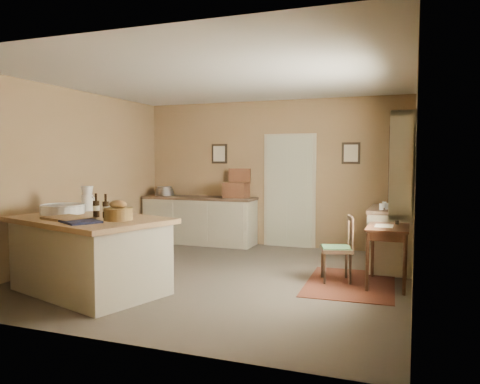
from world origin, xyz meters
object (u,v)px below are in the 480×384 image
object	(u,v)px
shelving_unit	(404,194)
desk_chair	(336,249)
work_island	(90,252)
right_cabinet	(391,238)
sideboard	(200,218)
writing_desk	(388,234)

from	to	relation	value
shelving_unit	desk_chair	bearing A→B (deg)	-115.12
work_island	right_cabinet	distance (m)	4.24
sideboard	shelving_unit	bearing A→B (deg)	-3.57
sideboard	right_cabinet	world-z (taller)	sideboard
work_island	right_cabinet	bearing A→B (deg)	54.39
work_island	writing_desk	bearing A→B (deg)	41.85
work_island	desk_chair	xyz separation A→B (m)	(2.74, 1.52, -0.05)
sideboard	writing_desk	bearing A→B (deg)	-28.39
right_cabinet	desk_chair	bearing A→B (deg)	-121.87
writing_desk	right_cabinet	xyz separation A→B (m)	(-0.00, 1.01, -0.21)
right_cabinet	writing_desk	bearing A→B (deg)	-89.99
writing_desk	desk_chair	bearing A→B (deg)	-177.50
work_island	right_cabinet	world-z (taller)	work_island
writing_desk	work_island	bearing A→B (deg)	-155.47
desk_chair	writing_desk	bearing A→B (deg)	-13.73
shelving_unit	writing_desk	bearing A→B (deg)	-95.27
sideboard	desk_chair	distance (m)	3.49
sideboard	writing_desk	xyz separation A→B (m)	(3.54, -1.91, 0.18)
sideboard	writing_desk	world-z (taller)	sideboard
sideboard	writing_desk	size ratio (longest dim) A/B	2.65
right_cabinet	shelving_unit	bearing A→B (deg)	76.95
right_cabinet	work_island	bearing A→B (deg)	-142.93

